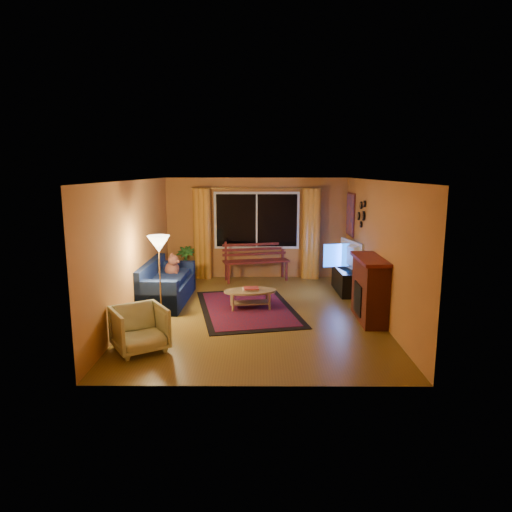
{
  "coord_description": "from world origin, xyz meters",
  "views": [
    {
      "loc": [
        0.05,
        -8.34,
        2.67
      ],
      "look_at": [
        0.0,
        0.3,
        1.05
      ],
      "focal_mm": 32.0,
      "sensor_mm": 36.0,
      "label": 1
    }
  ],
  "objects_px": {
    "coffee_table": "(250,299)",
    "bench": "(256,271)",
    "armchair": "(139,327)",
    "floor_lamp": "(160,277)",
    "sofa": "(166,282)",
    "tv_console": "(346,280)"
  },
  "relations": [
    {
      "from": "sofa",
      "to": "armchair",
      "type": "distance_m",
      "value": 2.63
    },
    {
      "from": "coffee_table",
      "to": "tv_console",
      "type": "xyz_separation_m",
      "value": [
        2.11,
        1.27,
        0.07
      ]
    },
    {
      "from": "sofa",
      "to": "coffee_table",
      "type": "bearing_deg",
      "value": -14.15
    },
    {
      "from": "floor_lamp",
      "to": "coffee_table",
      "type": "distance_m",
      "value": 1.83
    },
    {
      "from": "armchair",
      "to": "sofa",
      "type": "bearing_deg",
      "value": 60.45
    },
    {
      "from": "bench",
      "to": "floor_lamp",
      "type": "bearing_deg",
      "value": -133.56
    },
    {
      "from": "sofa",
      "to": "coffee_table",
      "type": "xyz_separation_m",
      "value": [
        1.75,
        -0.5,
        -0.23
      ]
    },
    {
      "from": "coffee_table",
      "to": "bench",
      "type": "bearing_deg",
      "value": 87.51
    },
    {
      "from": "bench",
      "to": "tv_console",
      "type": "bearing_deg",
      "value": -41.18
    },
    {
      "from": "floor_lamp",
      "to": "tv_console",
      "type": "xyz_separation_m",
      "value": [
        3.74,
        1.87,
        -0.51
      ]
    },
    {
      "from": "coffee_table",
      "to": "tv_console",
      "type": "distance_m",
      "value": 2.47
    },
    {
      "from": "armchair",
      "to": "coffee_table",
      "type": "bearing_deg",
      "value": 20.37
    },
    {
      "from": "sofa",
      "to": "armchair",
      "type": "bearing_deg",
      "value": -85.46
    },
    {
      "from": "sofa",
      "to": "floor_lamp",
      "type": "bearing_deg",
      "value": -81.68
    },
    {
      "from": "armchair",
      "to": "coffee_table",
      "type": "distance_m",
      "value": 2.69
    },
    {
      "from": "bench",
      "to": "armchair",
      "type": "xyz_separation_m",
      "value": [
        -1.72,
        -4.48,
        0.14
      ]
    },
    {
      "from": "armchair",
      "to": "floor_lamp",
      "type": "height_order",
      "value": "floor_lamp"
    },
    {
      "from": "bench",
      "to": "coffee_table",
      "type": "xyz_separation_m",
      "value": [
        -0.1,
        -2.34,
        -0.05
      ]
    },
    {
      "from": "bench",
      "to": "armchair",
      "type": "height_order",
      "value": "armchair"
    },
    {
      "from": "sofa",
      "to": "coffee_table",
      "type": "relative_size",
      "value": 1.99
    },
    {
      "from": "coffee_table",
      "to": "floor_lamp",
      "type": "bearing_deg",
      "value": -159.72
    },
    {
      "from": "armchair",
      "to": "floor_lamp",
      "type": "xyz_separation_m",
      "value": [
        -0.0,
        1.53,
        0.39
      ]
    }
  ]
}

